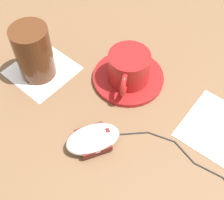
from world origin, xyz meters
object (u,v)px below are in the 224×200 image
Objects in this scene: computer_mouse at (93,139)px; coffee_cup at (129,68)px; saucer at (128,78)px; drinking_glass at (34,52)px.

coffee_cup is at bearing -46.19° from computer_mouse.
saucer is 0.04m from coffee_cup.
computer_mouse is at bearing 134.36° from saucer.
drinking_glass is at bearing 62.83° from saucer.
drinking_glass reaches higher than saucer.
drinking_glass is (0.09, 0.17, 0.06)m from saucer.
saucer is at bearing -45.64° from computer_mouse.
saucer is 1.27× the size of drinking_glass.
saucer is at bearing -117.17° from drinking_glass.
saucer is 1.43× the size of coffee_cup.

